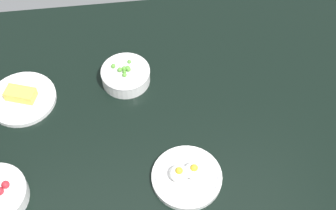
{
  "coord_description": "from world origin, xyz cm",
  "views": [
    {
      "loc": [
        -9.86,
        -78.41,
        112.96
      ],
      "look_at": [
        0.0,
        0.0,
        6.0
      ],
      "focal_mm": 49.66,
      "sensor_mm": 36.0,
      "label": 1
    }
  ],
  "objects": [
    {
      "name": "plate_cheese",
      "position": [
        -41.93,
        8.49,
        5.17
      ],
      "size": [
        19.61,
        19.61,
        4.43
      ],
      "color": "white",
      "rests_on": "dining_table"
    },
    {
      "name": "bowl_peas",
      "position": [
        -11.25,
        12.29,
        6.53
      ],
      "size": [
        14.75,
        14.75,
        5.82
      ],
      "color": "white",
      "rests_on": "dining_table"
    },
    {
      "name": "dining_table",
      "position": [
        0.0,
        0.0,
        2.0
      ],
      "size": [
        130.62,
        95.94,
        4.0
      ],
      "primitive_type": "cube",
      "color": "black",
      "rests_on": "ground"
    },
    {
      "name": "plate_eggs",
      "position": [
        2.05,
        -22.84,
        5.36
      ],
      "size": [
        18.37,
        18.37,
        5.22
      ],
      "color": "white",
      "rests_on": "dining_table"
    }
  ]
}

